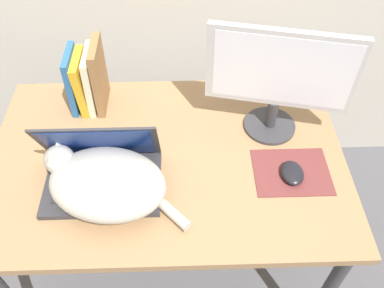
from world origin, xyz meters
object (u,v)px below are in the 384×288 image
(cat, at_px, (105,182))
(laptop, at_px, (102,171))
(external_monitor, at_px, (279,78))
(book_row, at_px, (88,79))
(computer_mouse, at_px, (292,173))

(cat, bearing_deg, laptop, 108.41)
(cat, distance_m, external_monitor, 0.61)
(cat, bearing_deg, external_monitor, 27.31)
(cat, height_order, external_monitor, external_monitor)
(external_monitor, distance_m, book_row, 0.65)
(cat, distance_m, book_row, 0.43)
(computer_mouse, bearing_deg, laptop, 179.84)
(cat, xyz_separation_m, computer_mouse, (0.56, 0.06, -0.05))
(cat, relative_size, book_row, 1.72)
(laptop, bearing_deg, cat, -71.59)
(laptop, distance_m, book_row, 0.37)
(laptop, relative_size, book_row, 1.38)
(external_monitor, xyz_separation_m, book_row, (-0.63, 0.14, -0.10))
(book_row, bearing_deg, laptop, -77.34)
(laptop, relative_size, external_monitor, 0.78)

